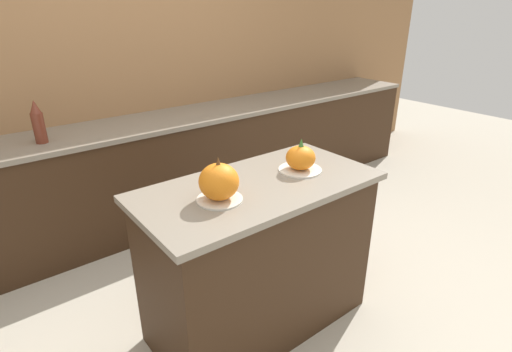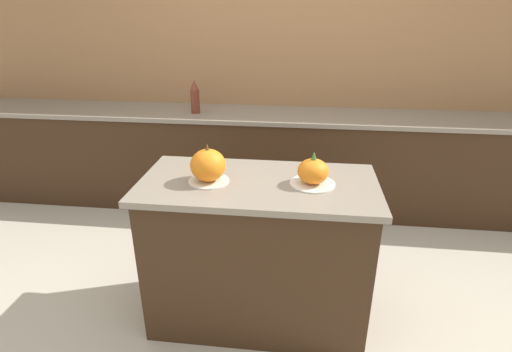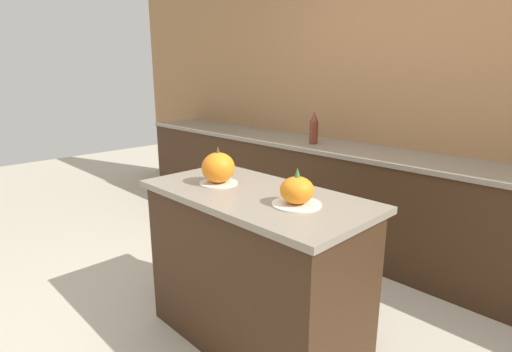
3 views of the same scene
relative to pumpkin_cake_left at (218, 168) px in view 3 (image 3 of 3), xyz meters
name	(u,v)px [view 3 (image 3 of 3)]	position (x,y,z in m)	size (l,w,h in m)	color
ground_plane	(255,339)	(0.26, 0.03, -0.99)	(12.00, 12.00, 0.00)	#BCB29E
wall_back	(415,104)	(0.26, 1.85, 0.26)	(8.00, 0.06, 2.50)	#9E7047
kitchen_island	(255,269)	(0.26, 0.03, -0.53)	(1.27, 0.64, 0.90)	#382314
back_counter	(387,208)	(0.26, 1.52, -0.54)	(6.00, 0.60, 0.89)	#382314
pumpkin_cake_left	(218,168)	(0.00, 0.00, 0.00)	(0.22, 0.22, 0.22)	silver
pumpkin_cake_right	(297,192)	(0.55, 0.03, -0.02)	(0.24, 0.24, 0.18)	silver
bottle_tall	(314,128)	(-0.45, 1.45, 0.04)	(0.08, 0.08, 0.29)	maroon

